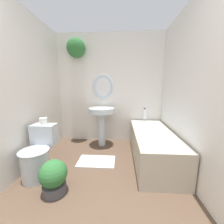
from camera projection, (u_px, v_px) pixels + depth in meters
wall_back at (105, 84)px, 3.08m from camera, size 2.44×0.39×2.40m
wall_left at (12, 91)px, 1.81m from camera, size 0.06×2.88×2.40m
wall_right at (199, 92)px, 1.66m from camera, size 0.06×2.88×2.40m
toilet at (38, 155)px, 1.94m from camera, size 0.39×0.58×0.70m
pedestal_sink at (102, 117)px, 2.90m from camera, size 0.54×0.54×0.92m
bathtub at (153, 145)px, 2.38m from camera, size 0.65×1.59×0.58m
shampoo_bottle at (144, 114)px, 2.92m from camera, size 0.07×0.07×0.23m
potted_plant at (54, 177)px, 1.62m from camera, size 0.32×0.32×0.42m
bath_mat at (96, 161)px, 2.33m from camera, size 0.62×0.39×0.02m
toilet_paper_roll at (43, 121)px, 2.06m from camera, size 0.11×0.11×0.10m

